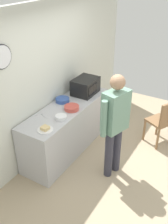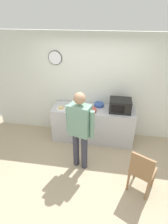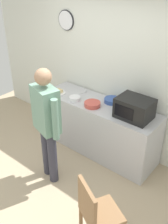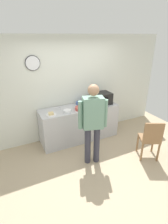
# 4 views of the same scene
# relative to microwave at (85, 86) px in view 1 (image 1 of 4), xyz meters

# --- Properties ---
(ground_plane) EXTENTS (6.00, 6.00, 0.00)m
(ground_plane) POSITION_rel_microwave_xyz_m (-0.69, -1.20, -1.05)
(ground_plane) COLOR tan
(back_wall) EXTENTS (5.40, 0.13, 2.60)m
(back_wall) POSITION_rel_microwave_xyz_m (-0.69, 0.40, 0.25)
(back_wall) COLOR silver
(back_wall) RESTS_ON ground_plane
(kitchen_counter) EXTENTS (2.02, 0.62, 0.90)m
(kitchen_counter) POSITION_rel_microwave_xyz_m (-0.63, 0.02, -0.60)
(kitchen_counter) COLOR #B7B7BC
(kitchen_counter) RESTS_ON ground_plane
(microwave) EXTENTS (0.50, 0.39, 0.30)m
(microwave) POSITION_rel_microwave_xyz_m (0.00, 0.00, 0.00)
(microwave) COLOR black
(microwave) RESTS_ON kitchen_counter
(sandwich_plate) EXTENTS (0.24, 0.24, 0.07)m
(sandwich_plate) POSITION_rel_microwave_xyz_m (-1.39, -0.13, -0.13)
(sandwich_plate) COLOR white
(sandwich_plate) RESTS_ON kitchen_counter
(salad_bowl) EXTENTS (0.25, 0.25, 0.07)m
(salad_bowl) POSITION_rel_microwave_xyz_m (-0.50, 0.18, -0.12)
(salad_bowl) COLOR #33519E
(salad_bowl) RESTS_ON kitchen_counter
(cereal_bowl) EXTENTS (0.25, 0.25, 0.07)m
(cereal_bowl) POSITION_rel_microwave_xyz_m (-0.66, -0.12, -0.12)
(cereal_bowl) COLOR #C64C42
(cereal_bowl) RESTS_ON kitchen_counter
(mixing_bowl) EXTENTS (0.18, 0.18, 0.06)m
(mixing_bowl) POSITION_rel_microwave_xyz_m (-1.01, -0.14, -0.12)
(mixing_bowl) COLOR white
(mixing_bowl) RESTS_ON kitchen_counter
(fork_utensil) EXTENTS (0.08, 0.17, 0.01)m
(fork_utensil) POSITION_rel_microwave_xyz_m (-1.08, 0.14, -0.15)
(fork_utensil) COLOR silver
(fork_utensil) RESTS_ON kitchen_counter
(spoon_utensil) EXTENTS (0.14, 0.13, 0.01)m
(spoon_utensil) POSITION_rel_microwave_xyz_m (-1.11, 0.26, -0.15)
(spoon_utensil) COLOR silver
(spoon_utensil) RESTS_ON kitchen_counter
(person_standing) EXTENTS (0.57, 0.34, 1.75)m
(person_standing) POSITION_rel_microwave_xyz_m (-0.78, -0.97, -0.03)
(person_standing) COLOR #323240
(person_standing) RESTS_ON ground_plane
(wooden_chair) EXTENTS (0.54, 0.54, 0.94)m
(wooden_chair) POSITION_rel_microwave_xyz_m (0.41, -1.43, -0.53)
(wooden_chair) COLOR olive
(wooden_chair) RESTS_ON ground_plane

